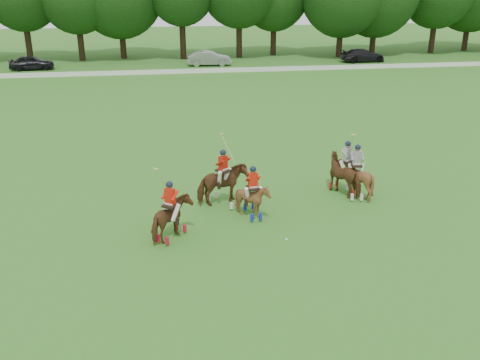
{
  "coord_description": "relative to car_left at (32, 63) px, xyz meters",
  "views": [
    {
      "loc": [
        -3.12,
        -16.03,
        9.3
      ],
      "look_at": [
        -0.02,
        4.2,
        1.4
      ],
      "focal_mm": 40.0,
      "sensor_mm": 36.0,
      "label": 1
    }
  ],
  "objects": [
    {
      "name": "car_left",
      "position": [
        0.0,
        0.0,
        0.0
      ],
      "size": [
        4.52,
        2.07,
        1.5
      ],
      "primitive_type": "imported",
      "rotation": [
        0.0,
        0.0,
        1.64
      ],
      "color": "black",
      "rests_on": "ground"
    },
    {
      "name": "boundary_rail",
      "position": [
        15.99,
        -4.5,
        -0.53
      ],
      "size": [
        120.0,
        0.1,
        0.44
      ],
      "primitive_type": "cube",
      "color": "white",
      "rests_on": "ground"
    },
    {
      "name": "car_right",
      "position": [
        35.87,
        0.0,
        -0.02
      ],
      "size": [
        5.14,
        2.4,
        1.45
      ],
      "primitive_type": "imported",
      "rotation": [
        0.0,
        0.0,
        1.65
      ],
      "color": "black",
      "rests_on": "ground"
    },
    {
      "name": "ground",
      "position": [
        15.99,
        -42.5,
        -0.75
      ],
      "size": [
        180.0,
        180.0,
        0.0
      ],
      "primitive_type": "plane",
      "color": "#296D1F",
      "rests_on": "ground"
    },
    {
      "name": "polo_stripe_b",
      "position": [
        21.27,
        -37.48,
        0.13
      ],
      "size": [
        1.63,
        1.77,
        2.95
      ],
      "color": "#4C2D14",
      "rests_on": "ground"
    },
    {
      "name": "polo_red_b",
      "position": [
        15.37,
        -37.54,
        0.17
      ],
      "size": [
        2.36,
        2.33,
        3.03
      ],
      "color": "#4C2D14",
      "rests_on": "ground"
    },
    {
      "name": "car_mid",
      "position": [
        18.47,
        0.0,
        0.02
      ],
      "size": [
        4.76,
        1.84,
        1.55
      ],
      "primitive_type": "imported",
      "rotation": [
        0.0,
        0.0,
        1.53
      ],
      "color": "gray",
      "rests_on": "ground"
    },
    {
      "name": "polo_stripe_a",
      "position": [
        20.97,
        -37.04,
        0.15
      ],
      "size": [
        1.89,
        2.29,
        2.45
      ],
      "color": "#4C2D14",
      "rests_on": "ground"
    },
    {
      "name": "polo_red_a",
      "position": [
        13.06,
        -40.38,
        0.08
      ],
      "size": [
        1.82,
        2.03,
        2.84
      ],
      "color": "#4C2D14",
      "rests_on": "ground"
    },
    {
      "name": "polo_red_c",
      "position": [
        16.4,
        -38.92,
        0.02
      ],
      "size": [
        1.3,
        1.44,
        2.19
      ],
      "color": "#4C2D14",
      "rests_on": "ground"
    },
    {
      "name": "polo_ball",
      "position": [
        17.28,
        -41.2,
        -0.71
      ],
      "size": [
        0.09,
        0.09,
        0.09
      ],
      "primitive_type": "sphere",
      "color": "white",
      "rests_on": "ground"
    }
  ]
}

